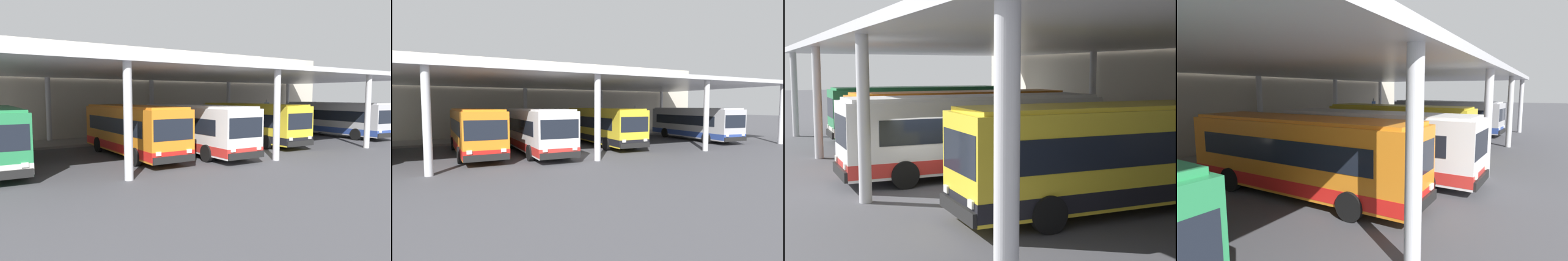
% 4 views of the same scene
% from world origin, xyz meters
% --- Properties ---
extents(ground_plane, '(200.00, 200.00, 0.00)m').
position_xyz_m(ground_plane, '(0.00, 0.00, 0.00)').
color(ground_plane, '#47474C').
extents(canopy_shelter, '(40.00, 17.00, 5.55)m').
position_xyz_m(canopy_shelter, '(0.00, 5.50, 5.29)').
color(canopy_shelter, silver).
rests_on(canopy_shelter, ground).
extents(bus_nearest_bay, '(2.99, 10.61, 3.17)m').
position_xyz_m(bus_nearest_bay, '(-14.00, 4.12, 1.66)').
color(bus_nearest_bay, '#28844C').
rests_on(bus_nearest_bay, ground).
extents(bus_second_bay, '(2.75, 10.54, 3.17)m').
position_xyz_m(bus_second_bay, '(-6.40, 3.58, 1.66)').
color(bus_second_bay, orange).
rests_on(bus_second_bay, ground).
extents(bus_middle_bay, '(2.90, 10.59, 3.17)m').
position_xyz_m(bus_middle_bay, '(-2.43, 2.46, 1.66)').
color(bus_middle_bay, white).
rests_on(bus_middle_bay, ground).
extents(bus_far_bay, '(3.05, 10.63, 3.17)m').
position_xyz_m(bus_far_bay, '(4.12, 4.23, 1.66)').
color(bus_far_bay, yellow).
rests_on(bus_far_bay, ground).
extents(trash_bin, '(0.52, 0.52, 0.98)m').
position_xyz_m(trash_bin, '(-1.33, 11.74, 0.68)').
color(trash_bin, '#236638').
rests_on(trash_bin, platform_kerb).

